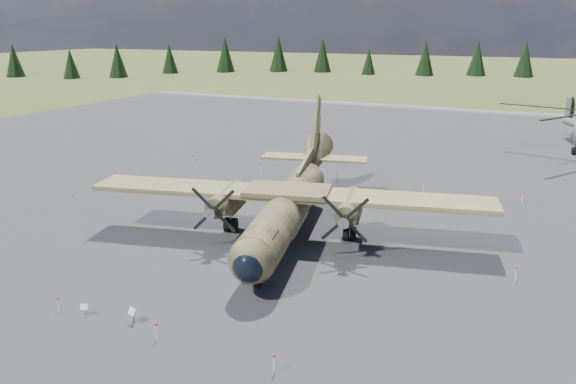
% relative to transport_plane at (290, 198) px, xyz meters
% --- Properties ---
extents(ground, '(500.00, 500.00, 0.00)m').
position_rel_transport_plane_xyz_m(ground, '(-1.82, -1.60, -2.54)').
color(ground, '#4D5425').
rests_on(ground, ground).
extents(apron, '(120.00, 120.00, 0.04)m').
position_rel_transport_plane_xyz_m(apron, '(-1.82, 8.40, -2.54)').
color(apron, slate).
rests_on(apron, ground).
extents(transport_plane, '(26.77, 24.00, 8.86)m').
position_rel_transport_plane_xyz_m(transport_plane, '(0.00, 0.00, 0.00)').
color(transport_plane, '#34371D').
rests_on(transport_plane, ground).
extents(info_placard_left, '(0.42, 0.26, 0.62)m').
position_rel_transport_plane_xyz_m(info_placard_left, '(-4.48, -14.75, -2.13)').
color(info_placard_left, gray).
rests_on(info_placard_left, ground).
extents(info_placard_right, '(0.54, 0.36, 0.79)m').
position_rel_transport_plane_xyz_m(info_placard_right, '(-1.81, -14.34, -2.02)').
color(info_placard_right, gray).
rests_on(info_placard_right, ground).
extents(barrier_fence, '(33.12, 29.62, 0.85)m').
position_rel_transport_plane_xyz_m(barrier_fence, '(-2.28, -1.67, -2.04)').
color(barrier_fence, white).
rests_on(barrier_fence, ground).
extents(treeline, '(297.91, 288.52, 10.96)m').
position_rel_transport_plane_xyz_m(treeline, '(-3.30, -0.72, 2.23)').
color(treeline, black).
rests_on(treeline, ground).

